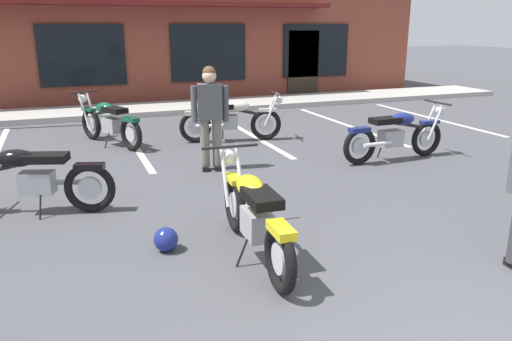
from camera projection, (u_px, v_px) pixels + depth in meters
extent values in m
plane|color=#47474C|center=(277.00, 207.00, 6.55)|extent=(80.00, 80.00, 0.00)
cube|color=#A8A59E|center=(160.00, 108.00, 13.79)|extent=(22.00, 1.80, 0.14)
cube|color=brown|center=(134.00, 38.00, 17.08)|extent=(18.46, 5.34, 3.65)
cube|color=black|center=(82.00, 55.00, 14.12)|extent=(2.36, 0.06, 1.70)
cube|color=black|center=(209.00, 53.00, 15.39)|extent=(2.36, 0.06, 1.70)
cube|color=black|center=(316.00, 51.00, 16.66)|extent=(2.36, 0.06, 1.70)
cube|color=#33281E|center=(303.00, 63.00, 16.61)|extent=(1.10, 0.06, 2.10)
cube|color=maroon|center=(148.00, 3.00, 13.99)|extent=(11.08, 0.90, 0.12)
cube|color=silver|center=(133.00, 142.00, 10.16)|extent=(0.12, 4.80, 0.01)
cube|color=silver|center=(248.00, 133.00, 11.02)|extent=(0.12, 4.80, 0.01)
cube|color=silver|center=(347.00, 125.00, 11.88)|extent=(0.12, 4.80, 0.01)
cube|color=silver|center=(432.00, 118.00, 12.73)|extent=(0.12, 4.80, 0.01)
torus|color=black|center=(280.00, 259.00, 4.41)|extent=(0.13, 0.64, 0.64)
cylinder|color=#B7B7BC|center=(280.00, 259.00, 4.41)|extent=(0.07, 0.29, 0.29)
torus|color=black|center=(235.00, 205.00, 5.72)|extent=(0.13, 0.64, 0.64)
cylinder|color=#B7B7BC|center=(235.00, 205.00, 5.72)|extent=(0.07, 0.29, 0.29)
cylinder|color=silver|center=(225.00, 176.00, 5.69)|extent=(0.06, 0.33, 0.66)
cylinder|color=silver|center=(240.00, 175.00, 5.75)|extent=(0.06, 0.33, 0.66)
cylinder|color=black|center=(230.00, 147.00, 5.70)|extent=(0.66, 0.06, 0.03)
sphere|color=silver|center=(228.00, 157.00, 5.81)|extent=(0.18, 0.18, 0.17)
cube|color=yellow|center=(234.00, 179.00, 5.67)|extent=(0.16, 0.37, 0.06)
cube|color=#9E9EA3|center=(257.00, 224.00, 4.97)|extent=(0.26, 0.41, 0.28)
cylinder|color=silver|center=(284.00, 240.00, 4.68)|extent=(0.10, 0.55, 0.07)
cylinder|color=black|center=(251.00, 195.00, 5.08)|extent=(0.11, 0.94, 0.26)
ellipsoid|color=yellow|center=(250.00, 187.00, 5.08)|extent=(0.28, 0.49, 0.22)
cube|color=black|center=(262.00, 198.00, 4.75)|extent=(0.31, 0.53, 0.10)
cube|color=yellow|center=(281.00, 230.00, 4.31)|extent=(0.18, 0.37, 0.08)
cylinder|color=black|center=(242.00, 253.00, 4.92)|extent=(0.14, 0.03, 0.29)
torus|color=black|center=(131.00, 134.00, 9.38)|extent=(0.37, 0.62, 0.64)
cylinder|color=#B7B7BC|center=(131.00, 134.00, 9.38)|extent=(0.18, 0.28, 0.29)
torus|color=black|center=(91.00, 124.00, 10.32)|extent=(0.37, 0.62, 0.64)
cylinder|color=#B7B7BC|center=(91.00, 124.00, 10.32)|extent=(0.18, 0.28, 0.29)
cylinder|color=silver|center=(83.00, 109.00, 10.23)|extent=(0.18, 0.31, 0.66)
cylinder|color=silver|center=(91.00, 108.00, 10.36)|extent=(0.18, 0.31, 0.66)
cylinder|color=black|center=(84.00, 92.00, 10.26)|extent=(0.61, 0.32, 0.03)
sphere|color=silver|center=(82.00, 99.00, 10.35)|extent=(0.23, 0.23, 0.17)
cube|color=#0F4C2D|center=(89.00, 109.00, 10.26)|extent=(0.28, 0.38, 0.06)
cube|color=#9E9EA3|center=(112.00, 125.00, 9.78)|extent=(0.39, 0.46, 0.28)
cylinder|color=silver|center=(129.00, 129.00, 9.65)|extent=(0.31, 0.52, 0.07)
cylinder|color=black|center=(106.00, 112.00, 9.84)|extent=(0.47, 0.87, 0.26)
ellipsoid|color=#0F4C2D|center=(105.00, 108.00, 9.83)|extent=(0.45, 0.55, 0.22)
cube|color=black|center=(115.00, 110.00, 9.60)|extent=(0.48, 0.59, 0.10)
cube|color=#0F4C2D|center=(131.00, 120.00, 9.29)|extent=(0.30, 0.39, 0.08)
cylinder|color=black|center=(107.00, 140.00, 9.68)|extent=(0.13, 0.08, 0.29)
torus|color=black|center=(360.00, 146.00, 8.46)|extent=(0.64, 0.13, 0.64)
cylinder|color=#B7B7BC|center=(360.00, 146.00, 8.46)|extent=(0.29, 0.07, 0.29)
torus|color=black|center=(426.00, 139.00, 9.02)|extent=(0.64, 0.13, 0.64)
cylinder|color=#B7B7BC|center=(426.00, 139.00, 9.02)|extent=(0.29, 0.07, 0.29)
cylinder|color=silver|center=(429.00, 120.00, 9.05)|extent=(0.33, 0.06, 0.66)
cylinder|color=silver|center=(436.00, 121.00, 8.89)|extent=(0.33, 0.06, 0.66)
cylinder|color=black|center=(438.00, 102.00, 8.91)|extent=(0.06, 0.66, 0.03)
sphere|color=silver|center=(440.00, 110.00, 8.98)|extent=(0.18, 0.18, 0.17)
cube|color=navy|center=(430.00, 122.00, 8.95)|extent=(0.37, 0.16, 0.06)
cube|color=#9E9EA3|center=(391.00, 138.00, 8.69)|extent=(0.41, 0.26, 0.28)
cylinder|color=silver|center=(378.00, 144.00, 8.43)|extent=(0.55, 0.10, 0.07)
cylinder|color=black|center=(401.00, 124.00, 8.70)|extent=(0.94, 0.11, 0.26)
ellipsoid|color=navy|center=(402.00, 119.00, 8.68)|extent=(0.49, 0.28, 0.22)
cube|color=black|center=(385.00, 121.00, 8.55)|extent=(0.53, 0.31, 0.10)
cube|color=navy|center=(360.00, 130.00, 8.38)|extent=(0.37, 0.18, 0.08)
cylinder|color=black|center=(380.00, 151.00, 8.89)|extent=(0.03, 0.14, 0.29)
torus|color=black|center=(90.00, 188.00, 6.30)|extent=(0.64, 0.29, 0.64)
cylinder|color=#B7B7BC|center=(90.00, 188.00, 6.30)|extent=(0.29, 0.15, 0.29)
cube|color=#9E9EA3|center=(37.00, 183.00, 6.25)|extent=(0.45, 0.35, 0.28)
cylinder|color=silver|center=(71.00, 182.00, 6.41)|extent=(0.54, 0.24, 0.07)
cylinder|color=black|center=(18.00, 164.00, 6.17)|extent=(0.91, 0.35, 0.26)
ellipsoid|color=black|center=(16.00, 158.00, 6.15)|extent=(0.54, 0.40, 0.22)
cube|color=black|center=(46.00, 158.00, 6.16)|extent=(0.58, 0.43, 0.10)
cube|color=black|center=(89.00, 167.00, 6.22)|extent=(0.39, 0.26, 0.08)
cylinder|color=black|center=(40.00, 207.00, 6.15)|extent=(0.06, 0.14, 0.29)
torus|color=black|center=(195.00, 127.00, 10.03)|extent=(0.65, 0.22, 0.64)
cylinder|color=#B7B7BC|center=(195.00, 127.00, 10.03)|extent=(0.29, 0.11, 0.29)
torus|color=black|center=(266.00, 125.00, 10.28)|extent=(0.65, 0.22, 0.64)
cylinder|color=#B7B7BC|center=(266.00, 125.00, 10.28)|extent=(0.29, 0.11, 0.29)
cylinder|color=silver|center=(270.00, 108.00, 10.29)|extent=(0.33, 0.10, 0.66)
cylinder|color=silver|center=(272.00, 110.00, 10.12)|extent=(0.33, 0.10, 0.66)
cylinder|color=black|center=(275.00, 93.00, 10.13)|extent=(0.16, 0.65, 0.03)
sphere|color=silver|center=(279.00, 100.00, 10.18)|extent=(0.20, 0.20, 0.17)
cube|color=beige|center=(268.00, 110.00, 10.20)|extent=(0.38, 0.21, 0.06)
cube|color=#9E9EA3|center=(227.00, 122.00, 10.12)|extent=(0.44, 0.31, 0.28)
cylinder|color=silver|center=(209.00, 126.00, 9.93)|extent=(0.55, 0.17, 0.07)
cylinder|color=black|center=(237.00, 110.00, 10.08)|extent=(0.94, 0.24, 0.26)
ellipsoid|color=beige|center=(238.00, 106.00, 10.06)|extent=(0.52, 0.35, 0.22)
cube|color=black|center=(220.00, 106.00, 10.00)|extent=(0.56, 0.37, 0.10)
cube|color=beige|center=(194.00, 113.00, 9.95)|extent=(0.38, 0.23, 0.08)
cylinder|color=black|center=(223.00, 133.00, 10.35)|extent=(0.05, 0.14, 0.29)
cube|color=black|center=(218.00, 167.00, 8.23)|extent=(0.15, 0.26, 0.08)
cube|color=black|center=(206.00, 168.00, 8.20)|extent=(0.15, 0.26, 0.08)
cylinder|color=slate|center=(217.00, 142.00, 8.15)|extent=(0.18, 0.18, 0.80)
cylinder|color=slate|center=(205.00, 142.00, 8.12)|extent=(0.18, 0.18, 0.80)
cube|color=#4C4C51|center=(210.00, 102.00, 7.95)|extent=(0.42, 0.29, 0.56)
cylinder|color=#4C4C51|center=(226.00, 104.00, 8.00)|extent=(0.12, 0.12, 0.58)
cylinder|color=#4C4C51|center=(194.00, 104.00, 7.92)|extent=(0.12, 0.12, 0.58)
sphere|color=beige|center=(209.00, 76.00, 7.84)|extent=(0.26, 0.26, 0.22)
sphere|color=brown|center=(209.00, 73.00, 7.83)|extent=(0.25, 0.25, 0.21)
sphere|color=navy|center=(166.00, 239.00, 5.26)|extent=(0.26, 0.26, 0.26)
cube|color=black|center=(164.00, 236.00, 5.35)|extent=(0.18, 0.03, 0.09)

